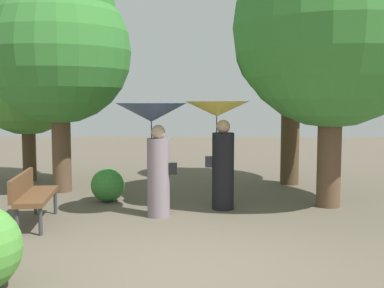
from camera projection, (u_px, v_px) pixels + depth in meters
The scene contains 9 objects.
ground_plane at pixel (188, 266), 5.81m from camera, with size 40.00×40.00×0.00m, color brown.
person_left at pixel (154, 132), 8.15m from camera, with size 1.22×1.22×1.96m.
person_right at pixel (219, 132), 8.71m from camera, with size 1.18×1.18×1.98m.
park_bench at pixel (32, 193), 7.69m from camera, with size 0.69×1.55×0.83m.
tree_near_left at pixel (27, 73), 11.62m from camera, with size 2.61×2.61×4.15m.
tree_near_right at pixel (292, 35), 11.07m from camera, with size 2.65×2.65×5.18m.
tree_mid_left at pixel (59, 39), 10.18m from camera, with size 3.09×3.09×5.09m.
tree_mid_right at pixel (333, 12), 8.70m from camera, with size 3.66×3.66×5.67m.
bush_path_right at pixel (108, 185), 9.42m from camera, with size 0.66×0.66×0.66m, color #387F33.
Camera 1 is at (0.15, -5.64, 2.02)m, focal length 44.68 mm.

